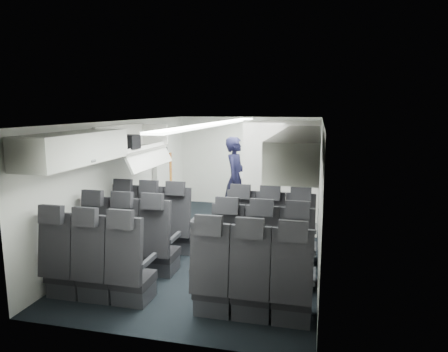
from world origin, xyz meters
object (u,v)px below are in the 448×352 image
at_px(seat_row_mid, 194,250).
at_px(flight_attendant, 236,180).
at_px(galley_unit, 287,170).
at_px(boarding_door, 163,173).
at_px(carry_on_bag, 126,142).
at_px(seat_row_front, 211,231).
at_px(seat_row_rear, 171,276).

bearing_deg(seat_row_mid, flight_attendant, 90.19).
distance_m(galley_unit, boarding_door, 2.84).
distance_m(flight_attendant, carry_on_bag, 2.70).
height_order(boarding_door, flight_attendant, boarding_door).
relative_size(galley_unit, boarding_door, 1.02).
bearing_deg(flight_attendant, boarding_door, 92.51).
relative_size(flight_attendant, carry_on_bag, 4.73).
bearing_deg(galley_unit, seat_row_mid, -102.88).
distance_m(seat_row_front, boarding_door, 2.71).
bearing_deg(seat_row_mid, boarding_door, 118.77).
xyz_separation_m(boarding_door, carry_on_bag, (0.28, -2.20, 0.87)).
xyz_separation_m(galley_unit, boarding_door, (-2.59, -1.17, 0.00)).
height_order(galley_unit, boarding_door, galley_unit).
relative_size(seat_row_front, galley_unit, 1.75).
height_order(seat_row_mid, galley_unit, galley_unit).
relative_size(seat_row_front, flight_attendant, 1.87).
relative_size(seat_row_mid, carry_on_bag, 8.83).
bearing_deg(flight_attendant, seat_row_rear, -175.21).
bearing_deg(boarding_door, seat_row_front, -51.84).
xyz_separation_m(galley_unit, flight_attendant, (-0.96, -1.23, -0.06)).
distance_m(seat_row_mid, galley_unit, 4.30).
bearing_deg(galley_unit, seat_row_front, -106.28).
height_order(seat_row_mid, boarding_door, boarding_door).
xyz_separation_m(seat_row_front, seat_row_rear, (0.00, -1.80, 0.00)).
relative_size(seat_row_mid, seat_row_rear, 1.00).
bearing_deg(flight_attendant, galley_unit, -33.33).
xyz_separation_m(seat_row_rear, boarding_door, (-1.64, 3.89, 0.55)).
height_order(seat_row_rear, galley_unit, galley_unit).
height_order(seat_row_mid, carry_on_bag, carry_on_bag).
height_order(boarding_door, carry_on_bag, carry_on_bag).
bearing_deg(seat_row_rear, flight_attendant, 90.14).
height_order(seat_row_rear, flight_attendant, flight_attendant).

